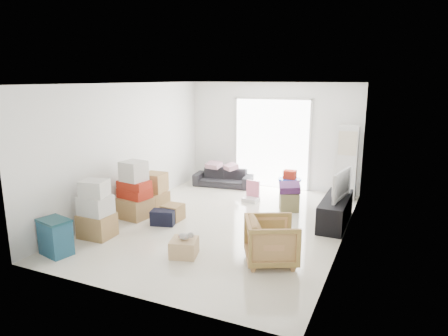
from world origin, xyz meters
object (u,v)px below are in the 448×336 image
tv_console (335,211)px  kids_table (290,178)px  storage_bins (55,237)px  wood_crate (184,248)px  television (336,195)px  sofa (223,175)px  ac_tower (347,162)px  armchair (272,239)px  ottoman (289,201)px

tv_console → kids_table: 1.85m
storage_bins → wood_crate: storage_bins is taller
television → sofa: (-3.16, 1.65, -0.29)m
tv_console → storage_bins: (-3.90, -3.29, 0.04)m
storage_bins → kids_table: kids_table is taller
ac_tower → wood_crate: 4.77m
tv_console → kids_table: size_ratio=2.33×
tv_console → wood_crate: bearing=-128.5°
armchair → wood_crate: 1.42m
kids_table → wood_crate: size_ratio=1.62×
kids_table → tv_console: bearing=-46.0°
ac_tower → storage_bins: bearing=-127.1°
sofa → storage_bins: size_ratio=2.56×
television → storage_bins: 5.11m
ac_tower → ottoman: 1.82m
ottoman → sofa: bearing=150.0°
television → ottoman: 1.19m
kids_table → ac_tower: bearing=21.5°
wood_crate → ottoman: bearing=72.1°
ac_tower → kids_table: (-1.22, -0.48, -0.39)m
sofa → armchair: bearing=-63.8°
ac_tower → armchair: size_ratio=2.23×
sofa → kids_table: kids_table is taller
ottoman → television: bearing=-22.3°
tv_console → ottoman: (-1.04, 0.43, -0.06)m
tv_console → sofa: size_ratio=1.02×
sofa → kids_table: (1.88, -0.33, 0.18)m
television → ottoman: size_ratio=2.43×
tv_console → storage_bins: 5.10m
armchair → kids_table: bearing=-15.5°
armchair → kids_table: 3.54m
wood_crate → armchair: bearing=13.9°
ac_tower → wood_crate: (-1.93, -4.29, -0.74)m
sofa → kids_table: bearing=-17.4°
tv_console → television: 0.32m
sofa → ottoman: 2.45m
television → kids_table: (-1.27, 1.32, -0.10)m
storage_bins → kids_table: (2.63, 4.61, 0.18)m
kids_table → wood_crate: bearing=-100.5°
kids_table → storage_bins: bearing=-119.7°
storage_bins → ottoman: 4.69m
storage_bins → wood_crate: 2.08m
television → wood_crate: television is taller
television → kids_table: size_ratio=1.45×
tv_console → wood_crate: size_ratio=3.77×
armchair → tv_console: bearing=-42.3°
sofa → storage_bins: (-0.74, -4.94, 0.00)m
sofa → ottoman: bearing=-37.4°
ottoman → wood_crate: (-0.94, -2.92, -0.06)m
armchair → wood_crate: size_ratio=1.89×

